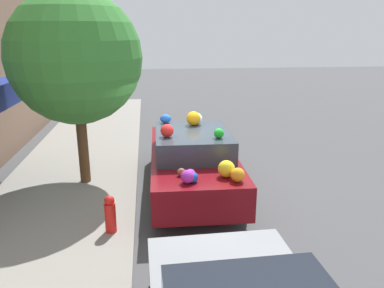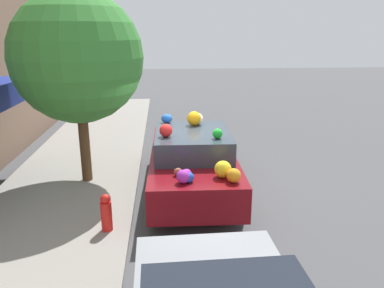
# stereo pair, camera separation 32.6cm
# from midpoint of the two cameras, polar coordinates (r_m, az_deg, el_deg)

# --- Properties ---
(ground_plane) EXTENTS (60.00, 60.00, 0.00)m
(ground_plane) POSITION_cam_midpoint_polar(r_m,az_deg,el_deg) (8.84, -2.29, -7.01)
(ground_plane) COLOR #4C4C4F
(sidewalk_curb) EXTENTS (24.00, 3.20, 0.10)m
(sidewalk_curb) POSITION_cam_midpoint_polar(r_m,az_deg,el_deg) (9.04, -19.75, -7.15)
(sidewalk_curb) COLOR gray
(sidewalk_curb) RESTS_ON ground
(street_tree) EXTENTS (2.93, 2.93, 4.38)m
(street_tree) POSITION_cam_midpoint_polar(r_m,az_deg,el_deg) (8.84, -18.40, 12.33)
(street_tree) COLOR brown
(street_tree) RESTS_ON sidewalk_curb
(fire_hydrant) EXTENTS (0.20, 0.20, 0.70)m
(fire_hydrant) POSITION_cam_midpoint_polar(r_m,az_deg,el_deg) (6.96, -13.69, -10.35)
(fire_hydrant) COLOR red
(fire_hydrant) RESTS_ON sidewalk_curb
(art_car) EXTENTS (4.58, 1.96, 1.79)m
(art_car) POSITION_cam_midpoint_polar(r_m,az_deg,el_deg) (8.54, -1.05, -2.35)
(art_car) COLOR maroon
(art_car) RESTS_ON ground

